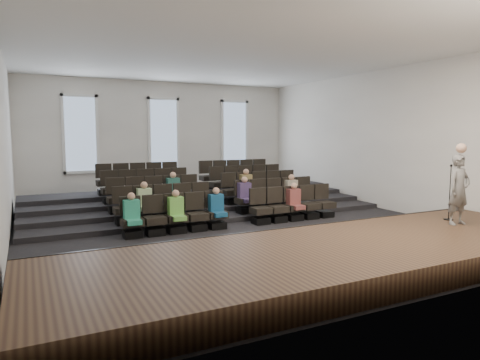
# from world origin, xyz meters

# --- Properties ---
(ground) EXTENTS (14.00, 14.00, 0.00)m
(ground) POSITION_xyz_m (0.00, 0.00, 0.00)
(ground) COLOR black
(ground) RESTS_ON ground
(ceiling) EXTENTS (12.00, 14.00, 0.02)m
(ceiling) POSITION_xyz_m (0.00, 0.00, 5.01)
(ceiling) COLOR white
(ceiling) RESTS_ON ground
(wall_back) EXTENTS (12.00, 0.04, 5.00)m
(wall_back) POSITION_xyz_m (0.00, 7.02, 2.50)
(wall_back) COLOR white
(wall_back) RESTS_ON ground
(wall_front) EXTENTS (12.00, 0.04, 5.00)m
(wall_front) POSITION_xyz_m (0.00, -7.02, 2.50)
(wall_front) COLOR white
(wall_front) RESTS_ON ground
(wall_left) EXTENTS (0.04, 14.00, 5.00)m
(wall_left) POSITION_xyz_m (-6.02, 0.00, 2.50)
(wall_left) COLOR white
(wall_left) RESTS_ON ground
(wall_right) EXTENTS (0.04, 14.00, 5.00)m
(wall_right) POSITION_xyz_m (6.02, 0.00, 2.50)
(wall_right) COLOR white
(wall_right) RESTS_ON ground
(stage) EXTENTS (11.80, 3.60, 0.50)m
(stage) POSITION_xyz_m (0.00, -5.10, 0.25)
(stage) COLOR #4C3520
(stage) RESTS_ON ground
(stage_lip) EXTENTS (11.80, 0.06, 0.52)m
(stage_lip) POSITION_xyz_m (0.00, -3.33, 0.25)
(stage_lip) COLOR black
(stage_lip) RESTS_ON ground
(risers) EXTENTS (11.80, 4.80, 0.60)m
(risers) POSITION_xyz_m (0.00, 3.17, 0.20)
(risers) COLOR black
(risers) RESTS_ON ground
(seating_rows) EXTENTS (6.80, 4.70, 1.67)m
(seating_rows) POSITION_xyz_m (-0.00, 1.54, 0.68)
(seating_rows) COLOR black
(seating_rows) RESTS_ON ground
(windows) EXTENTS (8.44, 0.10, 3.24)m
(windows) POSITION_xyz_m (0.00, 6.95, 2.70)
(windows) COLOR white
(windows) RESTS_ON wall_back
(audience) EXTENTS (6.05, 2.64, 1.10)m
(audience) POSITION_xyz_m (-0.35, 0.22, 0.80)
(audience) COLOR #69B548
(audience) RESTS_ON seating_rows
(speaker) EXTENTS (0.63, 0.43, 1.71)m
(speaker) POSITION_xyz_m (3.85, -4.85, 1.35)
(speaker) COLOR slate
(speaker) RESTS_ON stage
(mic_stand) EXTENTS (0.24, 0.24, 1.43)m
(mic_stand) POSITION_xyz_m (4.16, -4.37, 0.93)
(mic_stand) COLOR black
(mic_stand) RESTS_ON stage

